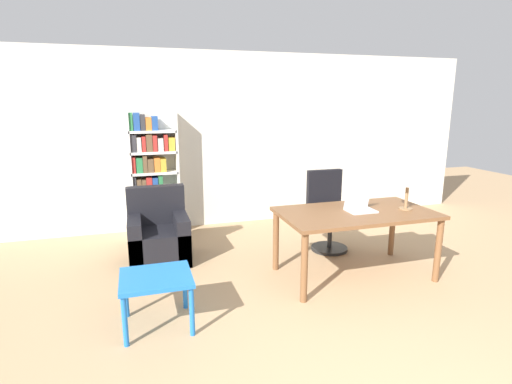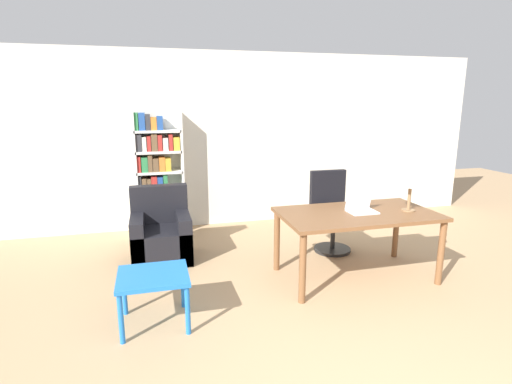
# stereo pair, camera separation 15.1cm
# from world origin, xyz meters

# --- Properties ---
(wall_back) EXTENTS (8.00, 0.06, 2.70)m
(wall_back) POSITION_xyz_m (0.00, 4.53, 1.35)
(wall_back) COLOR silver
(wall_back) RESTS_ON ground_plane
(desk) EXTENTS (1.71, 0.94, 0.76)m
(desk) POSITION_xyz_m (0.65, 2.11, 0.67)
(desk) COLOR brown
(desk) RESTS_ON ground_plane
(laptop) EXTENTS (0.31, 0.24, 0.24)m
(laptop) POSITION_xyz_m (0.70, 2.12, 0.81)
(laptop) COLOR silver
(laptop) RESTS_ON desk
(table_lamp) EXTENTS (0.31, 0.31, 0.45)m
(table_lamp) POSITION_xyz_m (1.23, 2.02, 1.12)
(table_lamp) COLOR olive
(table_lamp) RESTS_ON desk
(office_chair) EXTENTS (0.51, 0.51, 1.06)m
(office_chair) POSITION_xyz_m (0.76, 2.99, 0.50)
(office_chair) COLOR black
(office_chair) RESTS_ON ground_plane
(side_table_blue) EXTENTS (0.61, 0.55, 0.48)m
(side_table_blue) POSITION_xyz_m (-1.56, 1.67, 0.41)
(side_table_blue) COLOR blue
(side_table_blue) RESTS_ON ground_plane
(armchair) EXTENTS (0.72, 0.71, 0.90)m
(armchair) POSITION_xyz_m (-1.45, 3.23, 0.30)
(armchair) COLOR black
(armchair) RESTS_ON ground_plane
(bookshelf) EXTENTS (0.70, 0.28, 1.81)m
(bookshelf) POSITION_xyz_m (-1.45, 4.34, 0.88)
(bookshelf) COLOR white
(bookshelf) RESTS_ON ground_plane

